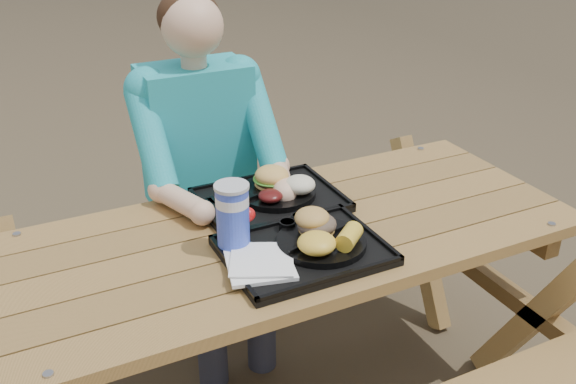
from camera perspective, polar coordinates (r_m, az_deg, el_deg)
name	(u,v)px	position (r m, az deg, el deg)	size (l,w,h in m)	color
picnic_table	(288,327)	(2.18, 0.00, -11.92)	(1.80, 1.49, 0.75)	#999999
tray_near	(304,252)	(1.84, 1.39, -5.31)	(0.45, 0.35, 0.02)	black
tray_far	(270,201)	(2.12, -1.62, -0.80)	(0.45, 0.35, 0.02)	black
plate_near	(321,242)	(1.85, 2.99, -4.46)	(0.26, 0.26, 0.02)	black
plate_far	(277,192)	(2.13, -1.01, -0.04)	(0.26, 0.26, 0.02)	black
napkin_stack	(260,264)	(1.76, -2.51, -6.39)	(0.18, 0.18, 0.02)	white
soda_cup	(233,218)	(1.81, -4.93, -2.32)	(0.09, 0.09, 0.19)	blue
condiment_bbq	(287,226)	(1.92, -0.06, -3.01)	(0.05, 0.05, 0.03)	black
condiment_mustard	(299,219)	(1.96, 1.00, -2.43)	(0.05, 0.05, 0.03)	gold
sandwich	(317,214)	(1.86, 2.60, -2.01)	(0.11, 0.11, 0.11)	gold
mac_cheese	(317,243)	(1.77, 2.57, -4.56)	(0.11, 0.11, 0.05)	yellow
corn_cob	(349,237)	(1.81, 5.45, -3.98)	(0.09, 0.09, 0.05)	yellow
cutlery_far	(223,207)	(2.06, -5.80, -1.30)	(0.03, 0.17, 0.01)	black
burger	(272,171)	(2.13, -1.46, 1.85)	(0.12, 0.12, 0.10)	#EBAE53
baked_beans	(271,196)	(2.04, -1.56, -0.34)	(0.08, 0.08, 0.04)	#511010
potato_salad	(300,185)	(2.09, 1.05, 0.66)	(0.10, 0.10, 0.06)	#F2EBCD
diner	(203,193)	(2.45, -7.59, -0.10)	(0.48, 0.84, 1.28)	#1A8DBA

